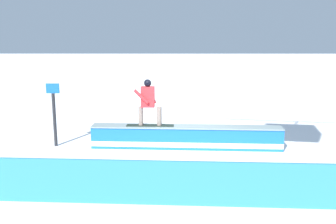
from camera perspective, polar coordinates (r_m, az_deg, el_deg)
name	(u,v)px	position (r m, az deg, el deg)	size (l,w,h in m)	color
ground_plane	(186,148)	(11.71, 2.74, -5.44)	(120.00, 120.00, 0.00)	white
grind_box	(186,138)	(11.62, 2.75, -3.95)	(5.81, 0.86, 0.69)	blue
snowboarder	(148,101)	(11.43, -2.99, 1.65)	(1.45, 0.42, 1.42)	black
safety_fence	(195,184)	(7.78, 4.03, -10.71)	(13.15, 0.06, 0.94)	#2F81DC
trail_marker	(54,113)	(12.18, -16.76, -0.14)	(0.40, 0.10, 1.97)	#262628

